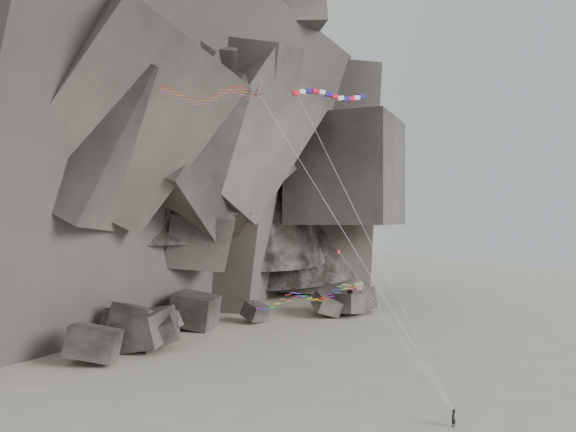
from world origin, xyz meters
TOP-DOWN VIEW (x-y plane):
  - ground at (0.00, 0.00)m, footprint 260.00×260.00m
  - headland at (0.00, 70.00)m, footprint 110.00×70.00m
  - boulder_field at (4.89, 33.01)m, footprint 58.14×18.25m
  - kite_flyer at (4.69, -12.24)m, footprint 0.73×0.55m
  - delta_kite at (-13.11, 2.26)m, footprint 22.58×15.11m
  - banner_kite at (0.85, 0.59)m, footprint 7.98×14.64m
  - parafoil_kite at (-1.02, 2.37)m, footprint 13.89×15.06m
  - pennant_kite at (2.40, -1.53)m, footprint 3.03×12.97m

SIDE VIEW (x-z plane):
  - ground at x=0.00m, z-range 0.00..0.00m
  - kite_flyer at x=4.69m, z-range 0.00..1.92m
  - boulder_field at x=4.89m, z-range -1.45..5.53m
  - parafoil_kite at x=-1.02m, z-range 5.69..16.05m
  - pennant_kite at x=2.40m, z-range 6.14..20.38m
  - delta_kite at x=-13.11m, z-range 15.40..46.76m
  - banner_kite at x=0.85m, z-range 16.33..47.64m
  - headland at x=0.00m, z-range 0.00..84.00m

